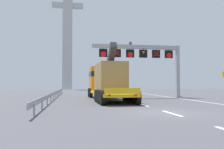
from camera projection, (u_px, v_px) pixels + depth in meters
ground at (169, 112)px, 13.84m from camera, size 112.00×112.00×0.00m
lane_markings at (118, 97)px, 29.35m from camera, size 0.20×46.05×0.01m
edge_line_right at (180, 99)px, 26.66m from camera, size 0.20×63.00×0.01m
overhead_lane_gantry at (147, 55)px, 29.00m from camera, size 10.80×0.90×6.51m
heavy_haul_truck_yellow at (106, 80)px, 25.85m from camera, size 3.19×14.10×5.30m
guardrail_left at (55, 93)px, 28.15m from camera, size 0.13×35.31×0.76m
bridge_pylon_distant at (68, 20)px, 72.02m from camera, size 9.00×2.00×39.79m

